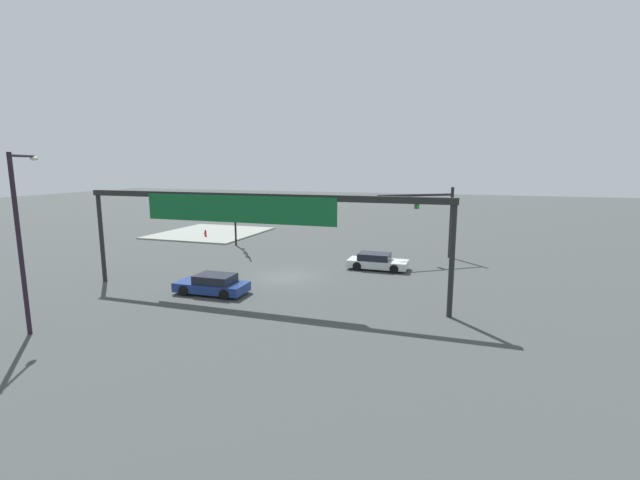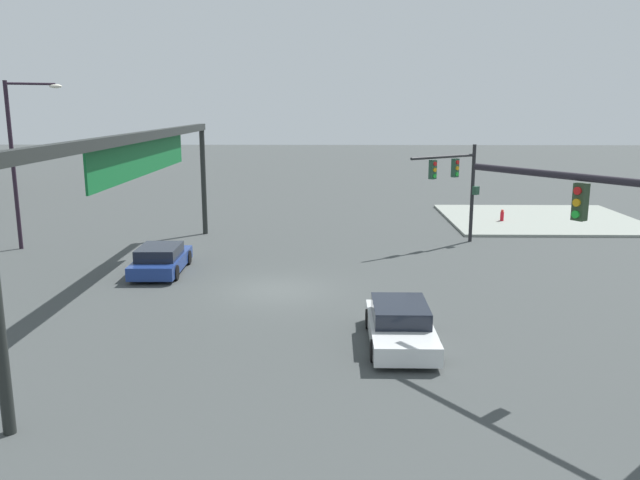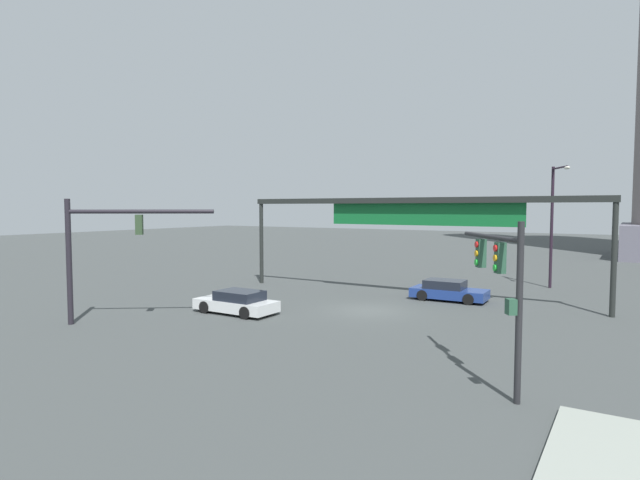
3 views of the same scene
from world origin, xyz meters
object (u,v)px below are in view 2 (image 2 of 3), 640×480
Objects in this scene: sedan_car_approaching at (400,325)px; fire_hydrant_on_curb at (502,215)px; traffic_signal_near_corner at (457,178)px; streetlamp_curved_arm at (18,153)px; sedan_car_waiting_far at (161,259)px.

sedan_car_approaching is 6.27× the size of fire_hydrant_on_curb.
fire_hydrant_on_curb is (6.15, -4.09, -3.00)m from traffic_signal_near_corner.
fire_hydrant_on_curb is at bearing -11.89° from streetlamp_curved_arm.
streetlamp_curved_arm is 1.87× the size of sedan_car_approaching.
sedan_car_waiting_far is at bearing -57.87° from streetlamp_curved_arm.
sedan_car_approaching is at bearing 37.89° from traffic_signal_near_corner.
traffic_signal_near_corner is 1.16× the size of sedan_car_waiting_far.
traffic_signal_near_corner reaches higher than sedan_car_approaching.
streetlamp_curved_arm is 1.88× the size of sedan_car_waiting_far.
sedan_car_waiting_far is at bearing 124.04° from fire_hydrant_on_curb.
traffic_signal_near_corner is at bearing -24.45° from streetlamp_curved_arm.
streetlamp_curved_arm is at bearing -31.58° from traffic_signal_near_corner.
traffic_signal_near_corner is 15.19m from sedan_car_approaching.
sedan_car_approaching is 22.09m from fire_hydrant_on_curb.
sedan_car_waiting_far is (-5.99, 13.89, -2.91)m from traffic_signal_near_corner.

